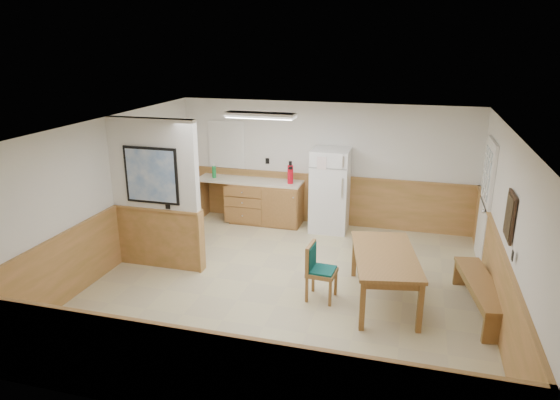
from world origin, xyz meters
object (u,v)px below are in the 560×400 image
(dining_table, at_px, (385,260))
(dining_bench, at_px, (481,289))
(soap_bottle, at_px, (214,172))
(refrigerator, at_px, (330,190))
(fire_extinguisher, at_px, (290,174))
(dining_chair, at_px, (316,267))

(dining_table, xyz_separation_m, dining_bench, (1.33, 0.07, -0.31))
(dining_bench, bearing_deg, dining_table, 173.45)
(dining_bench, relative_size, soap_bottle, 6.94)
(refrigerator, bearing_deg, fire_extinguisher, 178.12)
(refrigerator, bearing_deg, soap_bottle, 178.72)
(refrigerator, distance_m, dining_chair, 2.86)
(fire_extinguisher, bearing_deg, refrigerator, 17.26)
(refrigerator, relative_size, soap_bottle, 6.58)
(dining_table, bearing_deg, dining_bench, -8.12)
(dining_chair, bearing_deg, dining_table, 13.34)
(dining_chair, height_order, fire_extinguisher, fire_extinguisher)
(soap_bottle, bearing_deg, dining_table, -35.63)
(refrigerator, height_order, soap_bottle, refrigerator)
(dining_table, distance_m, fire_extinguisher, 3.42)
(refrigerator, relative_size, fire_extinguisher, 3.59)
(dining_chair, xyz_separation_m, fire_extinguisher, (-1.13, 2.84, 0.61))
(refrigerator, distance_m, dining_table, 2.96)
(dining_table, relative_size, dining_chair, 2.18)
(dining_bench, relative_size, dining_chair, 2.05)
(refrigerator, height_order, dining_bench, refrigerator)
(refrigerator, distance_m, dining_bench, 3.71)
(dining_chair, relative_size, soap_bottle, 3.39)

